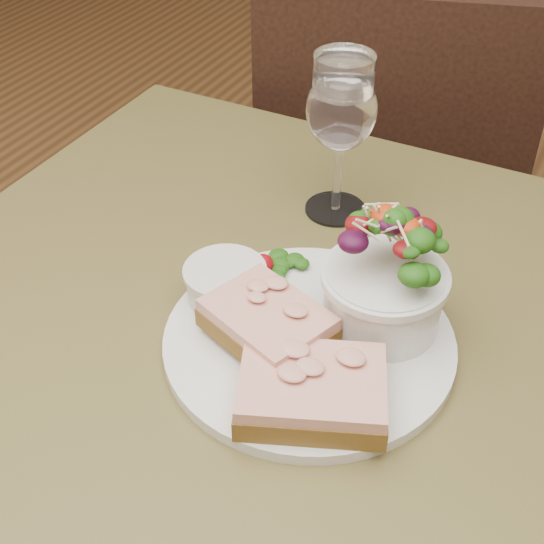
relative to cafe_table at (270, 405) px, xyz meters
The scene contains 9 objects.
cafe_table is the anchor object (origin of this frame).
chair_far 0.78m from the cafe_table, 99.31° to the left, with size 0.52×0.52×0.90m.
dinner_plate 0.11m from the cafe_table, ahead, with size 0.27×0.27×0.01m, color silver.
sandwich_front 0.17m from the cafe_table, 42.88° to the right, with size 0.15×0.13×0.03m.
sandwich_back 0.14m from the cafe_table, 69.72° to the right, with size 0.13×0.11×0.03m.
ramekin 0.15m from the cafe_table, 164.04° to the left, with size 0.07×0.07×0.04m.
salad_bowl 0.20m from the cafe_table, 29.85° to the left, with size 0.11×0.11×0.13m.
garnish 0.14m from the cafe_table, 114.21° to the left, with size 0.05×0.04×0.02m.
wine_glass 0.31m from the cafe_table, 97.19° to the left, with size 0.08×0.08×0.18m.
Camera 1 is at (0.24, -0.46, 1.25)m, focal length 50.00 mm.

